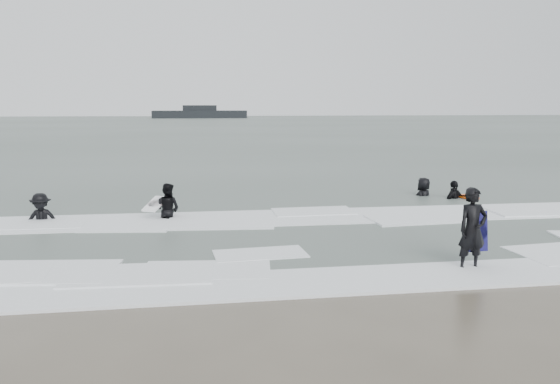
{
  "coord_description": "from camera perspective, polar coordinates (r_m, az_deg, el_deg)",
  "views": [
    {
      "loc": [
        -2.26,
        -11.69,
        3.83
      ],
      "look_at": [
        0.0,
        5.0,
        1.1
      ],
      "focal_mm": 35.0,
      "sensor_mm": 36.0,
      "label": 1
    }
  ],
  "objects": [
    {
      "name": "surf_foam",
      "position": [
        16.02,
        0.63,
        -4.48
      ],
      "size": [
        30.03,
        9.06,
        0.09
      ],
      "color": "white",
      "rests_on": "ground"
    },
    {
      "name": "ground",
      "position": [
        12.51,
        3.11,
        -8.64
      ],
      "size": [
        320.0,
        320.0,
        0.0
      ],
      "primitive_type": "plane",
      "color": "brown",
      "rests_on": "ground"
    },
    {
      "name": "surfer_wading",
      "position": [
        18.66,
        -11.61,
        -2.83
      ],
      "size": [
        1.08,
        1.01,
        1.78
      ],
      "primitive_type": "imported",
      "rotation": [
        0.0,
        0.0,
        2.64
      ],
      "color": "black",
      "rests_on": "ground"
    },
    {
      "name": "sea",
      "position": [
        91.8,
        -6.35,
        6.81
      ],
      "size": [
        320.0,
        320.0,
        0.0
      ],
      "primitive_type": "plane",
      "color": "#47544C",
      "rests_on": "ground"
    },
    {
      "name": "vessel_horizon",
      "position": [
        147.66,
        -8.37,
        8.12
      ],
      "size": [
        24.75,
        4.42,
        3.36
      ],
      "color": "black",
      "rests_on": "ground"
    },
    {
      "name": "surfer_centre",
      "position": [
        13.61,
        19.25,
        -7.67
      ],
      "size": [
        0.77,
        0.56,
        1.96
      ],
      "primitive_type": "imported",
      "rotation": [
        0.0,
        0.0,
        0.13
      ],
      "color": "black",
      "rests_on": "ground"
    },
    {
      "name": "surfer_right_far",
      "position": [
        23.54,
        14.75,
        -0.46
      ],
      "size": [
        1.08,
        1.13,
        1.95
      ],
      "primitive_type": "imported",
      "rotation": [
        0.0,
        0.0,
        -2.26
      ],
      "color": "black",
      "rests_on": "ground"
    },
    {
      "name": "bodyboards",
      "position": [
        17.95,
        8.57,
        -1.59
      ],
      "size": [
        12.9,
        9.34,
        1.25
      ],
      "color": "#110F47",
      "rests_on": "ground"
    },
    {
      "name": "surfer_right_near",
      "position": [
        23.18,
        17.72,
        -0.75
      ],
      "size": [
        1.22,
        0.95,
        1.93
      ],
      "primitive_type": "imported",
      "rotation": [
        0.0,
        0.0,
        -2.65
      ],
      "color": "black",
      "rests_on": "ground"
    },
    {
      "name": "surfer_breaker",
      "position": [
        19.44,
        -23.65,
        -2.94
      ],
      "size": [
        1.21,
        0.74,
        1.82
      ],
      "primitive_type": "imported",
      "rotation": [
        0.0,
        0.0,
        0.05
      ],
      "color": "black",
      "rests_on": "ground"
    }
  ]
}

